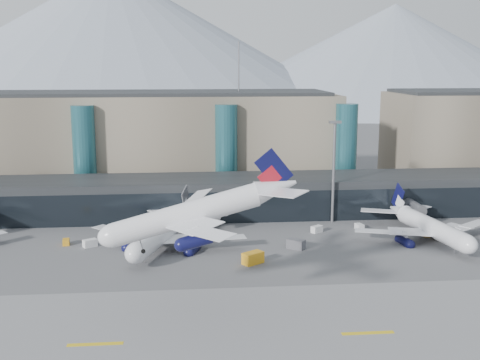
# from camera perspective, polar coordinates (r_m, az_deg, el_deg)

# --- Properties ---
(ground) EXTENTS (900.00, 900.00, 0.00)m
(ground) POSITION_cam_1_polar(r_m,az_deg,el_deg) (104.49, -1.23, -11.23)
(ground) COLOR #515154
(ground) RESTS_ON ground
(runway_strip) EXTENTS (400.00, 40.00, 0.04)m
(runway_strip) POSITION_cam_1_polar(r_m,az_deg,el_deg) (90.83, -0.55, -14.81)
(runway_strip) COLOR slate
(runway_strip) RESTS_ON ground
(runway_markings) EXTENTS (128.00, 1.00, 0.02)m
(runway_markings) POSITION_cam_1_polar(r_m,az_deg,el_deg) (90.81, -0.55, -14.79)
(runway_markings) COLOR gold
(runway_markings) RESTS_ON ground
(concourse) EXTENTS (170.00, 27.00, 10.00)m
(concourse) POSITION_cam_1_polar(r_m,az_deg,el_deg) (158.16, -2.70, -1.59)
(concourse) COLOR black
(concourse) RESTS_ON ground
(terminal_main) EXTENTS (130.00, 30.00, 31.00)m
(terminal_main) POSITION_cam_1_polar(r_m,az_deg,el_deg) (188.90, -10.78, 3.53)
(terminal_main) COLOR gray
(terminal_main) RESTS_ON ground
(teal_towers) EXTENTS (116.40, 19.40, 46.00)m
(teal_towers) POSITION_cam_1_polar(r_m,az_deg,el_deg) (172.57, -7.95, 2.44)
(teal_towers) COLOR #255F69
(teal_towers) RESTS_ON ground
(mountain_ridge) EXTENTS (910.00, 400.00, 110.00)m
(mountain_ridge) POSITION_cam_1_polar(r_m,az_deg,el_deg) (477.00, -2.55, 11.82)
(mountain_ridge) COLOR gray
(mountain_ridge) RESTS_ON ground
(lightmast_mid) EXTENTS (3.00, 1.20, 25.60)m
(lightmast_mid) POSITION_cam_1_polar(r_m,az_deg,el_deg) (151.12, 8.88, 1.34)
(lightmast_mid) COLOR slate
(lightmast_mid) RESTS_ON ground
(hero_jet) EXTENTS (32.94, 33.57, 10.83)m
(hero_jet) POSITION_cam_1_polar(r_m,az_deg,el_deg) (94.18, -3.25, -2.33)
(hero_jet) COLOR silver
(hero_jet) RESTS_ON ground
(jet_parked_mid) EXTENTS (35.81, 37.94, 12.19)m
(jet_parked_mid) POSITION_cam_1_polar(r_m,az_deg,el_deg) (133.65, -6.94, -4.20)
(jet_parked_mid) COLOR silver
(jet_parked_mid) RESTS_ON ground
(jet_parked_right) EXTENTS (35.72, 35.94, 11.64)m
(jet_parked_right) POSITION_cam_1_polar(r_m,az_deg,el_deg) (144.21, 17.09, -3.57)
(jet_parked_right) COLOR silver
(jet_parked_right) RESTS_ON ground
(veh_a) EXTENTS (3.36, 2.93, 1.65)m
(veh_a) POSITION_cam_1_polar(r_m,az_deg,el_deg) (136.20, -14.04, -5.83)
(veh_a) COLOR silver
(veh_a) RESTS_ON ground
(veh_b) EXTENTS (1.70, 2.46, 1.32)m
(veh_b) POSITION_cam_1_polar(r_m,az_deg,el_deg) (138.97, -16.17, -5.67)
(veh_b) COLOR orange
(veh_b) RESTS_ON ground
(veh_c) EXTENTS (4.20, 3.92, 2.10)m
(veh_c) POSITION_cam_1_polar(r_m,az_deg,el_deg) (131.26, 5.33, -6.07)
(veh_c) COLOR #515056
(veh_c) RESTS_ON ground
(veh_d) EXTENTS (3.11, 2.78, 1.57)m
(veh_d) POSITION_cam_1_polar(r_m,az_deg,el_deg) (144.21, 7.30, -4.65)
(veh_d) COLOR silver
(veh_d) RESTS_ON ground
(veh_e) EXTENTS (3.43, 2.38, 1.77)m
(veh_e) POSITION_cam_1_polar(r_m,az_deg,el_deg) (146.64, 17.62, -4.78)
(veh_e) COLOR orange
(veh_e) RESTS_ON ground
(veh_g) EXTENTS (1.93, 2.72, 1.44)m
(veh_g) POSITION_cam_1_polar(r_m,az_deg,el_deg) (148.08, 11.25, -4.38)
(veh_g) COLOR silver
(veh_g) RESTS_ON ground
(veh_h) EXTENTS (4.76, 4.27, 2.35)m
(veh_h) POSITION_cam_1_polar(r_m,az_deg,el_deg) (121.44, 1.23, -7.40)
(veh_h) COLOR orange
(veh_h) RESTS_ON ground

